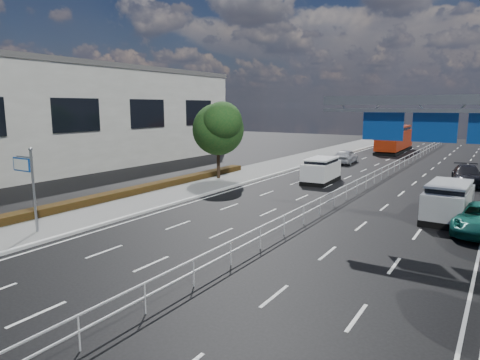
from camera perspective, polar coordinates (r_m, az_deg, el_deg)
The scene contains 15 objects.
ground at distance 16.31m, azimuth -4.38°, elevation -12.97°, with size 160.00×160.00×0.00m, color black.
sidewalk_near at distance 24.57m, azimuth -26.67°, elevation -5.95°, with size 5.00×140.00×0.14m, color slate.
kerb_near at distance 22.53m, azimuth -23.32°, elevation -7.08°, with size 0.25×140.00×0.15m, color silver.
median_fence at distance 36.19m, azimuth 17.19°, elevation 0.20°, with size 0.05×85.00×1.02m.
hedge_near at distance 28.69m, azimuth -20.11°, elevation -2.74°, with size 1.00×36.00×0.44m, color black.
toilet_sign at distance 23.54m, azimuth -26.52°, elevation 0.57°, with size 1.62×0.18×4.34m.
overhead_gantry at distance 22.25m, azimuth 26.42°, elevation 7.00°, with size 10.24×0.38×7.45m.
near_building at distance 49.24m, azimuth -20.56°, elevation 7.71°, with size 12.00×38.00×10.00m, color #BAB6A7.
near_tree_back at distance 36.64m, azimuth -2.89°, elevation 7.18°, with size 4.84×4.51×6.69m.
white_minivan at distance 36.25m, azimuth 10.78°, elevation 1.27°, with size 2.29×4.84×2.06m.
red_bus at distance 63.10m, azimuth 19.91°, elevation 5.24°, with size 3.10×12.06×3.59m.
near_car_silver at distance 48.96m, azimuth 13.94°, elevation 3.09°, with size 1.87×4.65×1.58m, color #B1B3B9.
near_car_dark at distance 71.81m, azimuth 19.75°, elevation 4.92°, with size 1.81×5.18×1.71m, color black.
silver_minivan at distance 26.72m, azimuth 26.02°, elevation -2.57°, with size 2.33×5.13×2.10m.
parked_car_dark at distance 39.31m, azimuth 28.02°, elevation 0.58°, with size 2.15×5.29×1.53m, color black.
Camera 1 is at (8.97, -12.07, 6.32)m, focal length 32.00 mm.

